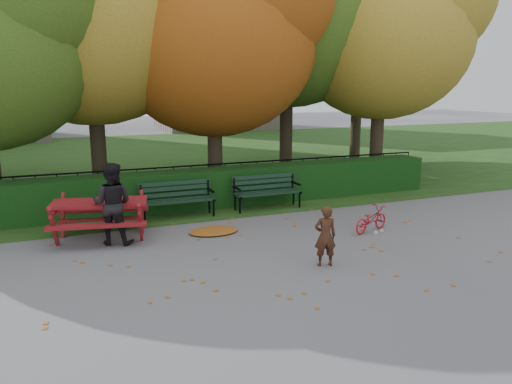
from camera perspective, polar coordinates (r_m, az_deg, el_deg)
name	(u,v)px	position (r m, az deg, el deg)	size (l,w,h in m)	color
ground	(291,257)	(9.62, 3.99, -7.39)	(90.00, 90.00, 0.00)	slate
grass_strip	(151,158)	(22.71, -11.90, 3.77)	(90.00, 90.00, 0.00)	#183413
building_right	(220,46)	(38.17, -4.08, 16.31)	(9.00, 6.00, 12.00)	gray
hedge	(217,187)	(13.52, -4.46, 0.54)	(13.00, 0.90, 1.00)	black
iron_fence	(208,181)	(14.26, -5.46, 1.28)	(14.00, 0.04, 1.02)	black
tree_b	(103,3)	(15.10, -17.07, 19.99)	(6.72, 6.40, 8.79)	#2F2319
tree_c	(227,27)	(14.98, -3.37, 18.31)	(6.30, 6.00, 8.00)	#2F2319
tree_e	(395,26)	(17.55, 15.61, 17.85)	(6.09, 5.80, 8.16)	#2F2319
tree_g	(370,31)	(21.85, 12.89, 17.53)	(6.30, 6.00, 8.55)	#2F2319
bench_left	(177,197)	(12.42, -9.02, -0.52)	(1.80, 0.57, 0.88)	black
bench_right	(266,189)	(13.17, 1.18, 0.35)	(1.80, 0.57, 0.88)	black
picnic_table	(100,210)	(10.99, -17.42, -1.93)	(2.21, 1.92, 0.94)	maroon
leaf_pile	(214,231)	(11.14, -4.86, -4.45)	(1.11, 0.77, 0.08)	maroon
leaf_scatter	(284,252)	(9.87, 3.21, -6.82)	(9.00, 5.70, 0.01)	maroon
child	(325,236)	(9.07, 7.91, -5.01)	(0.41, 0.27, 1.11)	#3D2013
adult	(112,204)	(10.55, -16.11, -1.29)	(0.82, 0.64, 1.69)	black
bicycle	(371,219)	(11.41, 13.00, -3.06)	(0.37, 1.07, 0.56)	red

